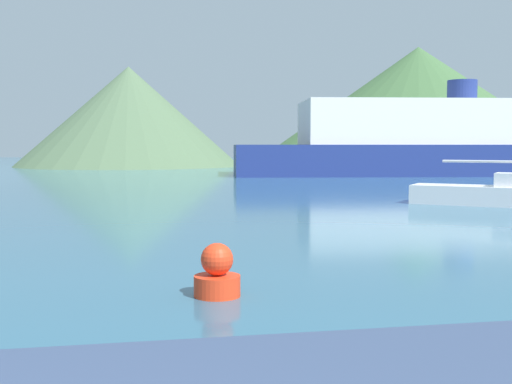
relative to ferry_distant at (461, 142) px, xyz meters
name	(u,v)px	position (x,y,z in m)	size (l,w,h in m)	color
ferry_distant	(461,142)	(0.00, 0.00, 0.00)	(35.27, 11.96, 7.15)	navy
buoy_marker	(217,274)	(-14.80, -40.49, -2.12)	(0.68, 0.68, 0.78)	red
hill_central	(129,116)	(-30.08, 19.24, 2.89)	(24.02, 24.02, 10.67)	#4C6647
hill_east	(417,106)	(2.75, 28.73, 4.56)	(39.84, 39.84, 14.00)	#3D6038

